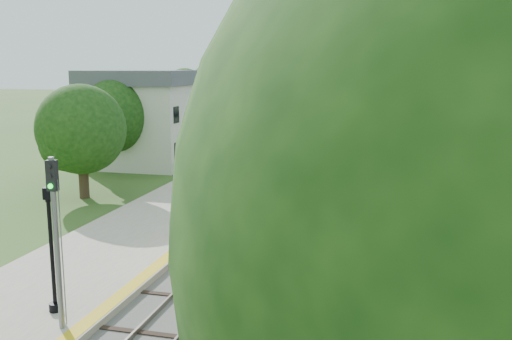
% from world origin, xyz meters
% --- Properties ---
extents(trackbed, '(9.50, 170.00, 0.28)m').
position_xyz_m(trackbed, '(2.00, 60.00, 0.07)').
color(trackbed, '#4C4944').
rests_on(trackbed, ground).
extents(platform, '(6.40, 68.00, 0.38)m').
position_xyz_m(platform, '(-5.20, 16.00, 0.19)').
color(platform, gray).
rests_on(platform, ground).
extents(yellow_stripe, '(0.55, 68.00, 0.01)m').
position_xyz_m(yellow_stripe, '(-2.35, 16.00, 0.39)').
color(yellow_stripe, gold).
rests_on(yellow_stripe, platform).
extents(embankment, '(10.64, 170.00, 11.70)m').
position_xyz_m(embankment, '(10.35, 60.00, 1.95)').
color(embankment, brown).
rests_on(embankment, ground).
extents(station_building, '(8.60, 6.60, 8.00)m').
position_xyz_m(station_building, '(-14.00, 30.00, 4.09)').
color(station_building, beige).
rests_on(station_building, ground).
extents(signal_gantry, '(8.40, 0.38, 6.20)m').
position_xyz_m(signal_gantry, '(2.47, 54.99, 4.82)').
color(signal_gantry, slate).
rests_on(signal_gantry, ground).
extents(trees_behind_platform, '(7.82, 53.32, 7.21)m').
position_xyz_m(trees_behind_platform, '(-11.17, 20.67, 4.53)').
color(trees_behind_platform, '#332316').
rests_on(trees_behind_platform, ground).
extents(train, '(2.91, 96.75, 4.27)m').
position_xyz_m(train, '(0.00, 54.83, 2.21)').
color(train, black).
rests_on(train, trackbed).
extents(lamppost_mid, '(0.42, 0.42, 4.22)m').
position_xyz_m(lamppost_mid, '(-3.81, 2.26, 2.26)').
color(lamppost_mid, black).
rests_on(lamppost_mid, platform).
extents(lamppost_far, '(0.42, 0.42, 4.24)m').
position_xyz_m(lamppost_far, '(-3.21, 14.27, 2.28)').
color(lamppost_far, black).
rests_on(lamppost_far, platform).
extents(signal_platform, '(0.32, 0.25, 5.40)m').
position_xyz_m(signal_platform, '(-2.90, 1.22, 3.70)').
color(signal_platform, slate).
rests_on(signal_platform, platform).
extents(signal_farside, '(0.33, 0.26, 5.97)m').
position_xyz_m(signal_farside, '(6.20, 21.08, 3.77)').
color(signal_farside, slate).
rests_on(signal_farside, ground).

